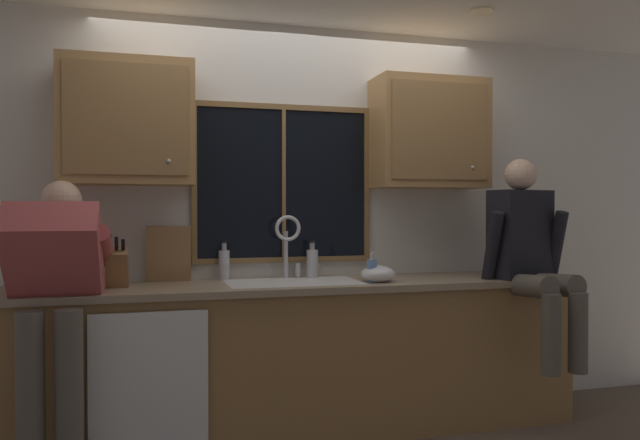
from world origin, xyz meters
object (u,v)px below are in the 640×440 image
soap_dispenser (372,270)px  bottle_tall_clear (224,264)px  person_sitting_on_counter (530,250)px  knife_block (117,268)px  bottle_green_glass (312,263)px  cutting_board (169,254)px  mixing_bowl (378,274)px  person_standing (55,292)px

soap_dispenser → bottle_tall_clear: bearing=157.0°
person_sitting_on_counter → knife_block: size_ratio=3.92×
soap_dispenser → bottle_green_glass: size_ratio=0.80×
cutting_board → soap_dispenser: bearing=-16.4°
knife_block → soap_dispenser: (1.46, -0.16, -0.04)m
cutting_board → knife_block: bearing=-146.5°
soap_dispenser → bottle_green_glass: bearing=131.5°
bottle_tall_clear → soap_dispenser: bearing=-23.0°
person_sitting_on_counter → cutting_board: person_sitting_on_counter is taller
cutting_board → mixing_bowl: size_ratio=1.66×
person_standing → bottle_tall_clear: (0.90, 0.52, 0.07)m
bottle_tall_clear → bottle_green_glass: bearing=-3.7°
knife_block → mixing_bowl: (1.51, -0.14, -0.06)m
bottle_green_glass → mixing_bowl: bearing=-42.4°
person_sitting_on_counter → mixing_bowl: size_ratio=6.06×
soap_dispenser → mixing_bowl: bearing=22.2°
person_standing → bottle_green_glass: bearing=18.3°
person_standing → cutting_board: (0.57, 0.51, 0.14)m
cutting_board → bottle_tall_clear: cutting_board is taller
soap_dispenser → bottle_green_glass: (-0.29, 0.32, 0.02)m
person_sitting_on_counter → bottle_green_glass: (-1.28, 0.46, -0.09)m
mixing_bowl → bottle_green_glass: bottle_green_glass is taller
person_standing → soap_dispenser: 1.75m
mixing_bowl → soap_dispenser: (-0.05, -0.02, 0.03)m
person_standing → knife_block: (0.28, 0.32, 0.08)m
soap_dispenser → bottle_tall_clear: (-0.84, 0.36, 0.03)m
knife_block → mixing_bowl: size_ratio=1.55×
person_standing → person_sitting_on_counter: person_sitting_on_counter is taller
knife_block → soap_dispenser: 1.47m
person_standing → soap_dispenser: bearing=5.2°
cutting_board → mixing_bowl: bearing=-15.0°
knife_block → mixing_bowl: knife_block is taller
person_sitting_on_counter → bottle_tall_clear: bearing=164.9°
cutting_board → bottle_tall_clear: (0.33, 0.01, -0.07)m
person_sitting_on_counter → mixing_bowl: person_sitting_on_counter is taller
knife_block → soap_dispenser: knife_block is taller
bottle_green_glass → bottle_tall_clear: bottle_tall_clear is taller
cutting_board → bottle_tall_clear: 0.34m
person_standing → mixing_bowl: bearing=5.7°
knife_block → bottle_green_glass: (1.18, 0.17, -0.01)m
cutting_board → bottle_green_glass: size_ratio=1.47×
mixing_bowl → bottle_tall_clear: (-0.89, 0.34, 0.05)m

